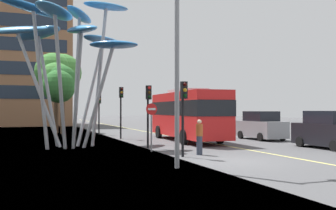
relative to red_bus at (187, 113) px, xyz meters
name	(u,v)px	position (x,y,z in m)	size (l,w,h in m)	color
ground	(225,163)	(-2.90, -10.72, -2.04)	(120.00, 240.00, 0.10)	#4C4C4F
red_bus	(187,113)	(0.00, 0.00, 0.00)	(3.14, 10.20, 3.64)	red
leaf_sculpture	(66,34)	(-8.58, -1.84, 4.66)	(9.21, 8.87, 8.81)	#9EA0A5
traffic_light_kerb_near	(184,102)	(-3.93, -8.66, 0.56)	(0.28, 0.42, 3.51)	black
traffic_light_kerb_far	(148,103)	(-4.17, -4.03, 0.62)	(0.28, 0.42, 3.59)	black
traffic_light_island_mid	(121,101)	(-4.00, 3.33, 0.83)	(0.28, 0.42, 3.90)	black
traffic_light_opposite	(99,105)	(-4.64, 8.76, 0.59)	(0.28, 0.42, 3.55)	black
car_parked_mid	(329,131)	(5.36, -7.82, -0.98)	(1.94, 4.40, 2.14)	black
car_parked_far	(261,126)	(5.52, -0.87, -1.01)	(2.04, 4.24, 2.09)	gray
street_lamp	(186,34)	(-5.10, -11.70, 3.12)	(1.72, 0.44, 8.06)	gray
tree_pavement_near	(59,84)	(-7.88, 10.89, 2.56)	(3.15, 4.48, 6.24)	brown
tree_pavement_far	(57,75)	(-7.86, 13.09, 3.50)	(4.47, 5.36, 7.64)	brown
pedestrian	(199,137)	(-2.84, -8.07, -1.12)	(0.34, 0.34, 1.73)	#2D3342
no_entry_sign	(151,120)	(-4.62, -5.98, -0.30)	(0.60, 0.12, 2.54)	gray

